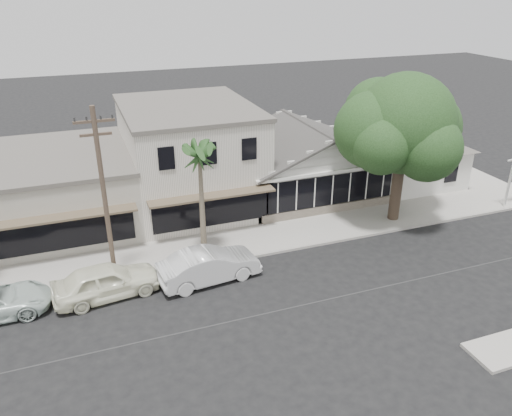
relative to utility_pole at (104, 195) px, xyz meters
name	(u,v)px	position (x,y,z in m)	size (l,w,h in m)	color
ground	(321,301)	(9.00, -5.20, -4.79)	(140.00, 140.00, 0.00)	black
sidewalk_north	(132,261)	(1.00, 1.55, -4.71)	(90.00, 3.50, 0.15)	#9E9991
corner_shop	(305,158)	(14.00, 7.27, -2.17)	(10.40, 8.60, 5.10)	silver
side_cottage	(410,164)	(22.20, 6.30, -3.29)	(6.00, 6.00, 3.00)	silver
row_building_near	(190,158)	(6.00, 8.30, -1.54)	(8.00, 10.00, 6.50)	silver
row_building_midnear	(48,192)	(-3.00, 8.30, -2.69)	(10.00, 10.00, 4.20)	#B7B3A5
utility_pole	(104,195)	(0.00, 0.00, 0.00)	(1.80, 0.24, 9.00)	brown
car_0	(106,281)	(-0.49, -1.24, -3.94)	(2.02, 5.01, 1.71)	white
car_1	(209,266)	(4.51, -1.57, -3.94)	(1.80, 5.17, 1.70)	silver
shade_tree	(401,126)	(17.26, 1.41, 1.32)	(8.36, 7.56, 9.28)	#4F3E30
palm_east	(199,154)	(4.81, 0.57, 1.25)	(2.93, 2.93, 7.09)	#726651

